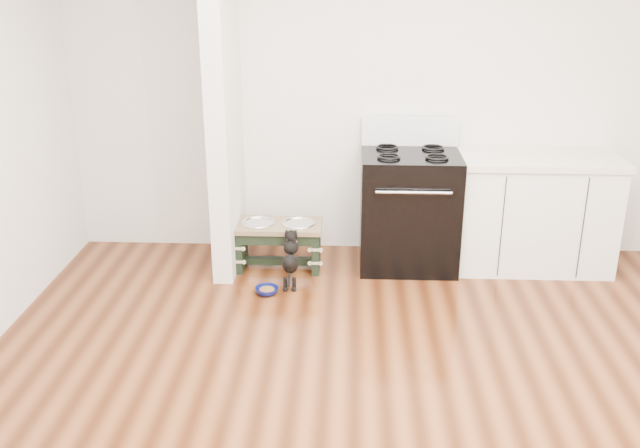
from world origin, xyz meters
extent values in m
plane|color=#3F1C0B|center=(0.00, 0.00, 0.00)|extent=(5.00, 5.00, 0.00)
plane|color=silver|center=(0.00, 2.50, 1.35)|extent=(5.00, 0.00, 5.00)
cube|color=silver|center=(-1.18, 2.10, 1.35)|extent=(0.15, 0.80, 2.70)
cube|color=black|center=(0.25, 2.15, 0.46)|extent=(0.76, 0.65, 0.92)
cube|color=black|center=(0.25, 1.84, 0.40)|extent=(0.58, 0.02, 0.50)
cylinder|color=silver|center=(0.25, 1.80, 0.72)|extent=(0.56, 0.02, 0.02)
cube|color=white|center=(0.25, 2.43, 1.03)|extent=(0.76, 0.08, 0.22)
torus|color=black|center=(0.07, 2.01, 0.93)|extent=(0.18, 0.18, 0.02)
torus|color=black|center=(0.43, 2.01, 0.93)|extent=(0.18, 0.18, 0.02)
torus|color=black|center=(0.07, 2.29, 0.93)|extent=(0.18, 0.18, 0.02)
torus|color=black|center=(0.43, 2.29, 0.93)|extent=(0.18, 0.18, 0.02)
cube|color=white|center=(1.23, 2.18, 0.43)|extent=(1.20, 0.60, 0.86)
cube|color=beige|center=(1.23, 2.18, 0.89)|extent=(1.24, 0.64, 0.05)
cube|color=black|center=(1.23, 1.92, 0.05)|extent=(1.20, 0.06, 0.10)
cube|color=black|center=(-1.08, 2.03, 0.17)|extent=(0.06, 0.33, 0.34)
cube|color=black|center=(-0.48, 2.03, 0.17)|extent=(0.06, 0.33, 0.34)
cube|color=black|center=(-0.78, 1.88, 0.30)|extent=(0.54, 0.03, 0.08)
cube|color=black|center=(-0.78, 2.03, 0.06)|extent=(0.54, 0.06, 0.06)
cube|color=brown|center=(-0.78, 2.03, 0.36)|extent=(0.68, 0.37, 0.04)
cylinder|color=silver|center=(-0.94, 2.03, 0.36)|extent=(0.23, 0.23, 0.04)
cylinder|color=silver|center=(-0.62, 2.03, 0.36)|extent=(0.23, 0.23, 0.04)
torus|color=silver|center=(-0.94, 2.03, 0.38)|extent=(0.27, 0.27, 0.02)
torus|color=silver|center=(-0.62, 2.03, 0.38)|extent=(0.27, 0.27, 0.02)
cylinder|color=black|center=(-0.69, 1.61, 0.05)|extent=(0.03, 0.03, 0.10)
cylinder|color=black|center=(-0.62, 1.61, 0.05)|extent=(0.03, 0.03, 0.10)
sphere|color=black|center=(-0.69, 1.60, 0.01)|extent=(0.04, 0.04, 0.04)
sphere|color=black|center=(-0.62, 1.60, 0.01)|extent=(0.04, 0.04, 0.04)
ellipsoid|color=black|center=(-0.66, 1.67, 0.19)|extent=(0.12, 0.28, 0.25)
sphere|color=black|center=(-0.66, 1.76, 0.29)|extent=(0.11, 0.11, 0.11)
sphere|color=black|center=(-0.66, 1.80, 0.36)|extent=(0.10, 0.10, 0.10)
sphere|color=black|center=(-0.69, 1.86, 0.36)|extent=(0.03, 0.03, 0.03)
sphere|color=black|center=(-0.62, 1.86, 0.36)|extent=(0.03, 0.03, 0.03)
cylinder|color=black|center=(-0.66, 1.57, 0.11)|extent=(0.02, 0.08, 0.09)
torus|color=#C43947|center=(-0.66, 1.78, 0.32)|extent=(0.09, 0.06, 0.08)
imported|color=#0C1255|center=(-0.82, 1.54, 0.03)|extent=(0.18, 0.18, 0.05)
cylinder|color=brown|center=(-0.82, 1.54, 0.03)|extent=(0.11, 0.11, 0.02)
camera|label=1|loc=(-0.21, -3.18, 2.35)|focal=40.00mm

